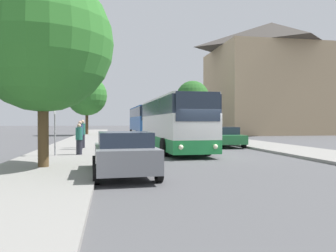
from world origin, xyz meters
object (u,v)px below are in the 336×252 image
Objects in this scene: pedestrian_walking_back at (80,135)px; tree_left_near at (43,42)px; pedestrian_waiting_near at (79,139)px; bus_middle at (145,122)px; pedestrian_waiting_far at (83,134)px; bus_front at (173,123)px; tree_left_far at (87,96)px; tree_right_near at (193,98)px; parked_car_right_near at (224,137)px; bus_stop_sign at (55,122)px; parked_car_left_curb at (124,153)px.

pedestrian_walking_back is 8.88m from tree_left_near.
pedestrian_waiting_near is at bearing -167.49° from pedestrian_walking_back.
pedestrian_waiting_far is at bearing -114.58° from bus_middle.
bus_front is at bearing 49.80° from tree_left_near.
tree_left_far reaches higher than tree_right_near.
tree_right_near is (12.08, 22.95, 4.03)m from pedestrian_waiting_near.
pedestrian_waiting_far is at bearing 7.43° from parked_car_right_near.
tree_left_near reaches higher than tree_right_near.
bus_front reaches higher than parked_car_right_near.
tree_left_far is (-0.60, 33.59, 0.61)m from tree_left_near.
pedestrian_walking_back is 0.22× the size of tree_left_far.
pedestrian_waiting_near is (-10.05, -5.60, 0.19)m from parked_car_right_near.
tree_left_near is at bearing -176.41° from pedestrian_walking_back.
pedestrian_waiting_far is at bearing 164.40° from bus_front.
tree_left_far reaches higher than pedestrian_walking_back.
bus_front is at bearing -108.03° from tree_right_near.
bus_stop_sign is 1.49m from pedestrian_waiting_near.
bus_middle is 2.60× the size of parked_car_left_curb.
parked_car_right_near is at bearing 42.88° from tree_left_near.
bus_stop_sign reaches higher than pedestrian_waiting_far.
bus_front is 6.16× the size of pedestrian_waiting_far.
parked_car_right_near is at bearing 53.79° from parked_car_left_curb.
tree_left_far reaches higher than parked_car_left_curb.
bus_stop_sign is 29.51m from tree_left_far.
tree_left_far is at bearing 91.03° from tree_left_near.
tree_right_near reaches higher than parked_car_left_curb.
pedestrian_waiting_far is at bearing 6.21° from pedestrian_walking_back.
bus_front reaches higher than bus_stop_sign.
tree_right_near is (6.64, 5.01, 3.15)m from bus_middle.
bus_front is at bearing -74.48° from tree_left_far.
pedestrian_waiting_far is (0.99, 4.89, -0.76)m from bus_stop_sign.
pedestrian_walking_back is at bearing 14.16° from parked_car_right_near.
tree_left_far is at bearing 156.04° from tree_right_near.
bus_middle is 15.66m from pedestrian_walking_back.
tree_left_near is at bearing 44.80° from parked_car_right_near.
bus_middle reaches higher than pedestrian_walking_back.
pedestrian_walking_back is 26.05m from tree_left_far.
bus_front is 1.53× the size of tree_left_near.
bus_stop_sign is at bearing -89.31° from tree_left_far.
bus_stop_sign is at bearing -111.64° from bus_middle.
parked_car_left_curb is at bearing -99.53° from bus_middle.
pedestrian_waiting_far is 0.27× the size of tree_right_near.
pedestrian_waiting_near is 6.13m from tree_left_near.
parked_car_right_near is 17.97m from tree_right_near.
tree_left_near is at bearing 179.72° from pedestrian_waiting_near.
bus_stop_sign is (-11.22, -5.88, 1.08)m from parked_car_right_near.
bus_middle is 3.90× the size of bus_stop_sign.
parked_car_right_near is (4.41, 2.42, -1.02)m from bus_front.
parked_car_right_near is at bearing 26.99° from bus_front.
tree_right_near reaches higher than bus_stop_sign.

